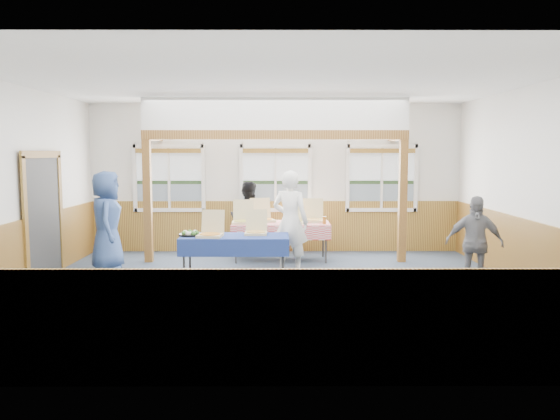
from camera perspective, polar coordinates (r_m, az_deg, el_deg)
The scene contains 31 objects.
floor at distance 8.61m, azimuth -0.57°, elevation -8.44°, with size 8.00×8.00×0.00m, color #2B3B46.
ceiling at distance 8.40m, azimuth -0.59°, elevation 13.20°, with size 8.00×8.00×0.00m, color white.
wall_back at distance 11.85m, azimuth -0.47°, elevation 3.36°, with size 8.00×8.00×0.00m, color silver.
wall_front at distance 4.87m, azimuth -0.83°, elevation -0.45°, with size 8.00×8.00×0.00m, color silver.
wall_left at distance 9.29m, azimuth -26.11°, elevation 2.01°, with size 8.00×8.00×0.00m, color silver.
wall_right at distance 9.24m, azimuth 25.09°, elevation 2.04°, with size 8.00×8.00×0.00m, color silver.
wainscot_back at distance 11.92m, azimuth -0.47°, elevation -1.70°, with size 7.98×0.05×1.10m, color brown.
wainscot_front at distance 5.12m, azimuth -0.81°, elevation -12.18°, with size 7.98×0.05×1.10m, color brown.
wainscot_left at distance 9.40m, azimuth -25.68°, elevation -4.38°, with size 0.05×6.98×1.10m, color brown.
wainscot_right at distance 9.35m, azimuth 24.66°, elevation -4.38°, with size 0.05×6.98×1.10m, color brown.
cased_opening at distance 10.13m, azimuth -23.55°, elevation -0.72°, with size 0.06×1.30×2.10m, color #303030.
window_left at distance 12.04m, azimuth -11.51°, elevation 3.65°, with size 1.56×0.10×1.46m.
window_mid at distance 11.80m, azimuth -0.47°, elevation 3.73°, with size 1.56×0.10×1.46m.
window_right at distance 12.02m, azimuth 10.58°, elevation 3.67°, with size 1.56×0.10×1.46m.
post_left at distance 10.98m, azimuth -13.66°, elevation 0.88°, with size 0.15×0.15×2.40m, color brown.
post_right at distance 10.96m, azimuth 12.69°, elevation 0.90°, with size 0.15×0.15×2.40m, color brown.
cross_beam at distance 10.64m, azimuth -0.51°, elevation 7.85°, with size 5.15×0.18×0.18m, color brown.
table_left at distance 9.23m, azimuth -4.74°, elevation -3.04°, with size 1.95×1.29×0.76m.
table_right at distance 10.90m, azimuth 0.08°, elevation -1.61°, with size 2.08×1.31×0.76m.
pizza_box_a at distance 9.15m, azimuth -7.27°, elevation -2.37°, with size 0.44×0.52×0.43m.
pizza_box_b at distance 9.35m, azimuth -2.52°, elevation -2.15°, with size 0.37×0.46×0.41m.
pizza_box_c at distance 10.81m, azimuth -3.90°, elevation -1.03°, with size 0.42×0.51×0.45m.
pizza_box_d at distance 11.08m, azimuth -1.80°, elevation -0.85°, with size 0.54×0.61×0.46m.
pizza_box_e at distance 10.82m, azimuth 1.41°, elevation -1.03°, with size 0.40×0.49×0.43m.
pizza_box_f at distance 11.05m, azimuth 3.46°, elevation -0.88°, with size 0.44×0.53×0.45m.
veggie_tray at distance 9.31m, azimuth -9.35°, elevation -2.47°, with size 0.38×0.38×0.09m.
drink_glass at distance 10.68m, azimuth 4.65°, elevation -1.09°, with size 0.07×0.07×0.15m, color #985519.
woman_white at distance 9.75m, azimuth 1.09°, elevation -1.23°, with size 0.67×0.44×1.84m, color white.
woman_black at distance 11.54m, azimuth -3.42°, elevation -0.85°, with size 0.75×0.59×1.55m, color black.
man_blue at distance 10.43m, azimuth -17.65°, elevation -1.09°, with size 0.89×0.58×1.82m, color #365288.
person_grey at distance 9.06m, azimuth 19.64°, elevation -3.28°, with size 0.87×0.36×1.48m, color slate.
Camera 1 is at (0.05, -8.34, 2.15)m, focal length 35.00 mm.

